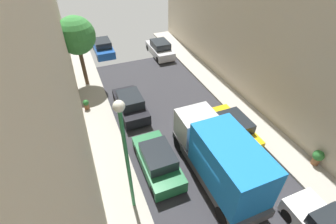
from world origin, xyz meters
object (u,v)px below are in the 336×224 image
at_px(potted_plant_4, 86,104).
at_px(lamp_post, 125,147).
at_px(parked_car_left_2, 158,161).
at_px(parked_car_left_4, 103,48).
at_px(parked_car_left_3, 130,104).
at_px(potted_plant_3, 318,157).
at_px(delivery_truck, 220,157).
at_px(parked_car_right_2, 232,128).
at_px(parked_car_right_3, 160,49).
at_px(street_tree_0, 76,36).

bearing_deg(potted_plant_4, lamp_post, -83.17).
height_order(parked_car_left_2, lamp_post, lamp_post).
bearing_deg(parked_car_left_4, potted_plant_4, -107.69).
relative_size(parked_car_left_3, parked_car_left_4, 1.00).
relative_size(parked_car_left_2, parked_car_left_3, 1.00).
relative_size(parked_car_left_3, potted_plant_4, 5.55).
relative_size(parked_car_left_4, potted_plant_3, 4.32).
xyz_separation_m(parked_car_left_2, lamp_post, (-1.90, -1.71, 3.50)).
relative_size(potted_plant_3, lamp_post, 0.15).
bearing_deg(potted_plant_4, parked_car_left_4, 72.31).
xyz_separation_m(delivery_truck, potted_plant_4, (-5.66, 9.00, -1.23)).
relative_size(parked_car_left_4, lamp_post, 0.67).
height_order(parked_car_right_2, potted_plant_4, parked_car_right_2).
bearing_deg(parked_car_right_3, parked_car_left_3, -123.32).
relative_size(potted_plant_4, lamp_post, 0.12).
relative_size(parked_car_right_2, delivery_truck, 0.64).
bearing_deg(potted_plant_4, parked_car_right_3, 38.83).
height_order(delivery_truck, potted_plant_3, delivery_truck).
bearing_deg(parked_car_left_3, parked_car_left_2, -90.00).
bearing_deg(delivery_truck, potted_plant_3, -12.71).
height_order(parked_car_right_3, potted_plant_4, parked_car_right_3).
height_order(parked_car_left_2, potted_plant_3, parked_car_left_2).
distance_m(parked_car_left_3, parked_car_right_3, 9.83).
relative_size(parked_car_right_2, street_tree_0, 0.74).
distance_m(street_tree_0, potted_plant_3, 18.10).
relative_size(parked_car_right_3, delivery_truck, 0.64).
xyz_separation_m(parked_car_left_3, parked_car_right_2, (5.40, -4.93, 0.00)).
bearing_deg(potted_plant_4, delivery_truck, -57.83).
bearing_deg(potted_plant_3, potted_plant_4, 137.97).
relative_size(parked_car_right_2, potted_plant_3, 4.32).
distance_m(parked_car_right_2, delivery_truck, 3.89).
relative_size(parked_car_left_3, parked_car_right_3, 1.00).
height_order(parked_car_left_2, parked_car_right_3, same).
xyz_separation_m(potted_plant_3, potted_plant_4, (-11.43, 10.30, -0.15)).
distance_m(parked_car_left_4, delivery_truck, 18.52).
height_order(delivery_truck, potted_plant_4, delivery_truck).
height_order(parked_car_left_3, parked_car_right_2, same).
relative_size(street_tree_0, potted_plant_4, 7.47).
height_order(parked_car_left_3, parked_car_left_4, same).
height_order(parked_car_left_2, parked_car_right_2, same).
distance_m(street_tree_0, potted_plant_4, 5.28).
height_order(parked_car_right_2, lamp_post, lamp_post).
xyz_separation_m(parked_car_left_4, delivery_truck, (2.70, -18.29, 1.07)).
xyz_separation_m(parked_car_right_2, potted_plant_4, (-8.36, 6.41, -0.16)).
relative_size(parked_car_right_2, potted_plant_4, 5.55).
xyz_separation_m(parked_car_right_2, lamp_post, (-7.30, -2.47, 3.50)).
distance_m(parked_car_right_2, lamp_post, 8.46).
height_order(potted_plant_3, lamp_post, lamp_post).
xyz_separation_m(parked_car_left_2, parked_car_right_2, (5.40, 0.75, 0.00)).
xyz_separation_m(parked_car_right_2, parked_car_right_3, (0.00, 13.14, 0.00)).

